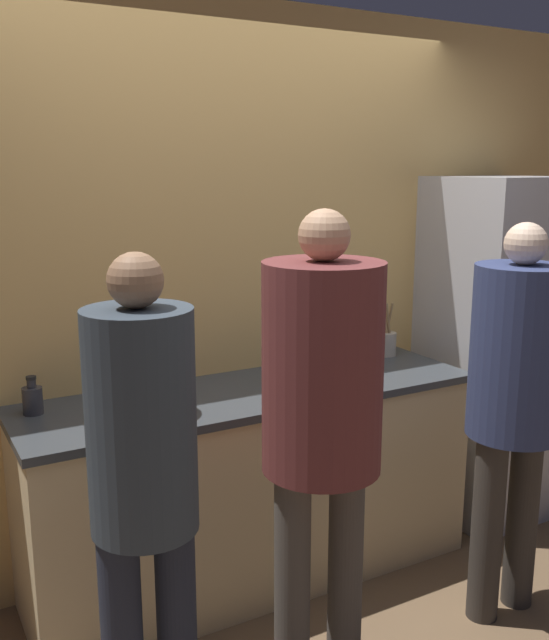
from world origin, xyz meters
TOP-DOWN VIEW (x-y plane):
  - ground_plane at (0.00, 0.00)m, footprint 14.00×14.00m
  - wall_back at (0.00, 0.67)m, footprint 5.20×0.06m
  - counter at (0.00, 0.36)m, footprint 2.06×0.65m
  - refrigerator at (1.44, 0.34)m, footprint 0.61×0.64m
  - person_left at (-0.75, -0.39)m, footprint 0.33×0.33m
  - person_center at (-0.10, -0.37)m, footprint 0.42×0.42m
  - person_right at (0.81, -0.40)m, footprint 0.38×0.38m
  - fruit_bowl at (-0.48, 0.23)m, footprint 0.28×0.28m
  - utensil_crock at (0.87, 0.51)m, footprint 0.09×0.09m
  - bottle_green at (0.17, 0.38)m, footprint 0.06×0.06m
  - bottle_dark at (-0.91, 0.48)m, footprint 0.08×0.08m
  - cup_blue at (-0.39, 0.52)m, footprint 0.09×0.09m

SIDE VIEW (x-z plane):
  - ground_plane at x=0.00m, z-range 0.00..0.00m
  - counter at x=0.00m, z-range 0.00..0.91m
  - refrigerator at x=1.44m, z-range 0.00..1.82m
  - fruit_bowl at x=-0.48m, z-range 0.89..1.01m
  - cup_blue at x=-0.39m, z-range 0.91..1.00m
  - person_left at x=-0.75m, z-range 0.14..1.78m
  - bottle_dark at x=-0.91m, z-range 0.89..1.05m
  - bottle_green at x=0.17m, z-range 0.89..1.05m
  - utensil_crock at x=0.87m, z-range 0.84..1.12m
  - person_right at x=0.81m, z-range 0.18..1.84m
  - person_center at x=-0.10m, z-range 0.21..1.95m
  - wall_back at x=0.00m, z-range 0.00..2.60m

